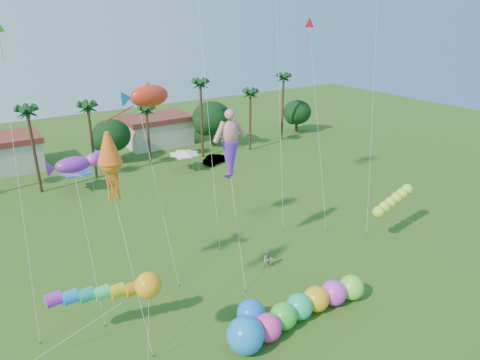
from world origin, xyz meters
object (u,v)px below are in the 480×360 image
blue_ball (251,314)px  spectator_b (268,260)px  car_b (215,159)px  caterpillar_inflatable (295,312)px

blue_ball → spectator_b: bearing=44.1°
car_b → blue_ball: blue_ball is taller
car_b → spectator_b: spectator_b is taller
car_b → spectator_b: bearing=137.6°
spectator_b → blue_ball: bearing=-96.0°
car_b → caterpillar_inflatable: bearing=137.5°
spectator_b → car_b: bearing=108.9°
spectator_b → caterpillar_inflatable: 7.18m
car_b → caterpillar_inflatable: (-12.64, -32.65, 0.36)m
caterpillar_inflatable → spectator_b: bearing=67.1°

